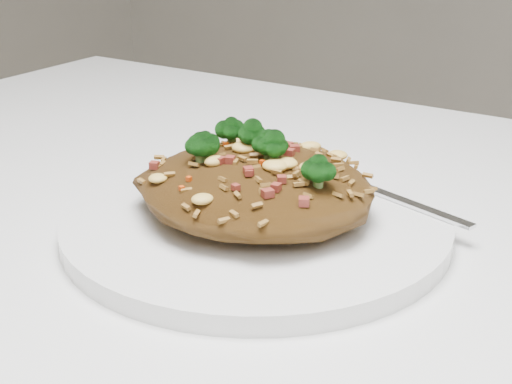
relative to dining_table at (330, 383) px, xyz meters
The scene contains 4 objects.
dining_table is the anchor object (origin of this frame).
plate 0.12m from the dining_table, 163.95° to the left, with size 0.27×0.27×0.01m, color white.
fried_rice 0.15m from the dining_table, 163.86° to the left, with size 0.17×0.16×0.06m.
fork 0.14m from the dining_table, 93.21° to the left, with size 0.16×0.06×0.00m.
Camera 1 is at (0.17, -0.37, 0.97)m, focal length 50.00 mm.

